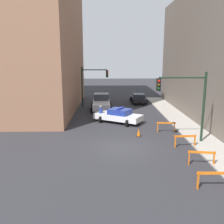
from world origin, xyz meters
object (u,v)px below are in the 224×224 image
at_px(pedestrian_crossing, 101,113).
at_px(white_truck, 101,102).
at_px(barrier_front, 213,177).
at_px(traffic_cone, 139,133).
at_px(barrier_corner, 166,125).
at_px(police_car, 118,116).
at_px(barrier_mid, 202,156).
at_px(barrier_back, 185,139).
at_px(traffic_light_near, 188,97).
at_px(traffic_light_far, 91,81).
at_px(parked_car_near, 138,98).

bearing_deg(pedestrian_crossing, white_truck, -105.91).
height_order(barrier_front, traffic_cone, barrier_front).
distance_m(pedestrian_crossing, barrier_corner, 6.87).
height_order(police_car, barrier_front, police_car).
distance_m(police_car, pedestrian_crossing, 1.83).
height_order(white_truck, barrier_corner, white_truck).
distance_m(barrier_mid, barrier_corner, 6.81).
xyz_separation_m(barrier_front, barrier_corner, (-0.08, 9.51, 0.00)).
xyz_separation_m(white_truck, barrier_back, (6.30, -13.35, -0.29)).
height_order(traffic_light_near, barrier_corner, traffic_light_near).
bearing_deg(traffic_light_far, barrier_mid, -66.98).
relative_size(traffic_light_near, white_truck, 0.95).
height_order(pedestrian_crossing, barrier_back, pedestrian_crossing).
relative_size(barrier_mid, barrier_back, 0.99).
bearing_deg(white_truck, barrier_back, -66.18).
distance_m(traffic_light_near, barrier_corner, 4.09).
bearing_deg(pedestrian_crossing, parked_car_near, -132.46).
bearing_deg(traffic_cone, traffic_light_near, -26.03).
distance_m(traffic_light_near, traffic_cone, 4.93).
bearing_deg(barrier_corner, traffic_cone, -156.50).
bearing_deg(barrier_corner, barrier_mid, -85.45).
xyz_separation_m(white_truck, barrier_corner, (5.79, -9.65, -0.29)).
distance_m(parked_car_near, barrier_front, 23.86).
distance_m(traffic_light_near, barrier_mid, 5.01).
distance_m(traffic_light_far, pedestrian_crossing, 8.08).
distance_m(white_truck, traffic_cone, 11.25).
bearing_deg(pedestrian_crossing, barrier_front, 96.95).
height_order(traffic_light_near, police_car, traffic_light_near).
distance_m(parked_car_near, traffic_cone, 15.55).
bearing_deg(barrier_mid, police_car, 113.93).
relative_size(white_truck, barrier_front, 3.40).
relative_size(barrier_back, barrier_corner, 1.00).
distance_m(police_car, barrier_front, 13.47).
distance_m(traffic_light_far, barrier_corner, 13.69).
bearing_deg(barrier_back, white_truck, 115.27).
bearing_deg(barrier_corner, white_truck, 120.94).
height_order(traffic_light_far, white_truck, traffic_light_far).
height_order(white_truck, barrier_mid, white_truck).
height_order(white_truck, traffic_cone, white_truck).
height_order(traffic_light_far, barrier_mid, traffic_light_far).
bearing_deg(traffic_light_near, barrier_front, -96.65).
xyz_separation_m(white_truck, traffic_cone, (3.29, -10.74, -0.59)).
distance_m(traffic_light_far, traffic_cone, 13.62).
bearing_deg(parked_car_near, traffic_cone, -97.55).
xyz_separation_m(police_car, parked_car_near, (3.35, 11.00, -0.05)).
distance_m(parked_car_near, barrier_corner, 14.36).
relative_size(barrier_mid, traffic_cone, 2.43).
bearing_deg(white_truck, traffic_light_far, 127.86).
bearing_deg(barrier_back, barrier_corner, 97.90).
bearing_deg(traffic_cone, parked_car_near, 83.01).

